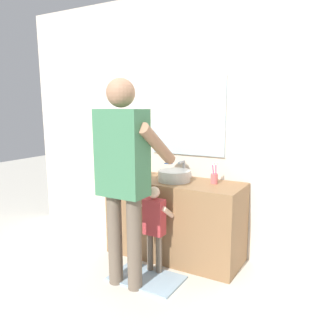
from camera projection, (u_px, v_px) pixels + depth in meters
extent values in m
plane|color=silver|center=(161.00, 268.00, 3.22)|extent=(14.00, 14.00, 0.00)
cube|color=beige|center=(190.00, 125.00, 3.50)|extent=(4.40, 0.08, 2.70)
cube|color=silver|center=(187.00, 116.00, 3.44)|extent=(0.84, 0.02, 0.81)
cube|color=olive|center=(175.00, 219.00, 3.40)|extent=(1.38, 0.54, 0.81)
cylinder|color=silver|center=(174.00, 176.00, 3.30)|extent=(0.33, 0.33, 0.11)
cylinder|color=#B1B1AD|center=(174.00, 175.00, 3.30)|extent=(0.27, 0.27, 0.09)
cylinder|color=#B7BABF|center=(184.00, 169.00, 3.48)|extent=(0.03, 0.03, 0.18)
cylinder|color=#B7BABF|center=(181.00, 162.00, 3.41)|extent=(0.02, 0.12, 0.02)
cylinder|color=#B7BABF|center=(178.00, 174.00, 3.52)|extent=(0.04, 0.04, 0.05)
cylinder|color=#B7BABF|center=(190.00, 176.00, 3.45)|extent=(0.04, 0.04, 0.05)
cylinder|color=#D86666|center=(214.00, 179.00, 3.20)|extent=(0.07, 0.07, 0.09)
cylinder|color=#E5387F|center=(213.00, 174.00, 3.18)|extent=(0.04, 0.02, 0.17)
cube|color=white|center=(214.00, 164.00, 3.16)|extent=(0.01, 0.02, 0.02)
cylinder|color=#E5387F|center=(216.00, 174.00, 3.18)|extent=(0.01, 0.02, 0.17)
cube|color=white|center=(216.00, 164.00, 3.17)|extent=(0.01, 0.02, 0.02)
cylinder|color=gold|center=(144.00, 170.00, 3.54)|extent=(0.06, 0.06, 0.13)
cylinder|color=#2D2D2D|center=(144.00, 163.00, 3.52)|extent=(0.02, 0.02, 0.03)
cube|color=#99B7CC|center=(147.00, 278.00, 3.00)|extent=(0.64, 0.40, 0.02)
cylinder|color=#6B5B4C|center=(150.00, 252.00, 3.11)|extent=(0.06, 0.06, 0.38)
cylinder|color=#6B5B4C|center=(159.00, 255.00, 3.07)|extent=(0.06, 0.06, 0.38)
cube|color=#B7383D|center=(154.00, 217.00, 3.02)|extent=(0.19, 0.11, 0.33)
sphere|color=beige|center=(154.00, 192.00, 2.98)|extent=(0.11, 0.11, 0.11)
cylinder|color=beige|center=(150.00, 210.00, 3.14)|extent=(0.05, 0.23, 0.18)
cylinder|color=beige|center=(169.00, 213.00, 3.04)|extent=(0.05, 0.23, 0.18)
cylinder|color=#6B5B4C|center=(115.00, 239.00, 2.88)|extent=(0.12, 0.12, 0.82)
cylinder|color=#6B5B4C|center=(134.00, 244.00, 2.78)|extent=(0.12, 0.12, 0.82)
cube|color=#427F56|center=(122.00, 153.00, 2.69)|extent=(0.41, 0.23, 0.71)
sphere|color=#A87A5B|center=(121.00, 93.00, 2.60)|extent=(0.23, 0.23, 0.23)
cylinder|color=#A87A5B|center=(114.00, 142.00, 2.95)|extent=(0.10, 0.49, 0.39)
cylinder|color=#A87A5B|center=(158.00, 145.00, 2.73)|extent=(0.10, 0.49, 0.39)
cylinder|color=blue|center=(168.00, 164.00, 2.93)|extent=(0.01, 0.14, 0.03)
cube|color=white|center=(172.00, 161.00, 2.99)|extent=(0.01, 0.02, 0.02)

